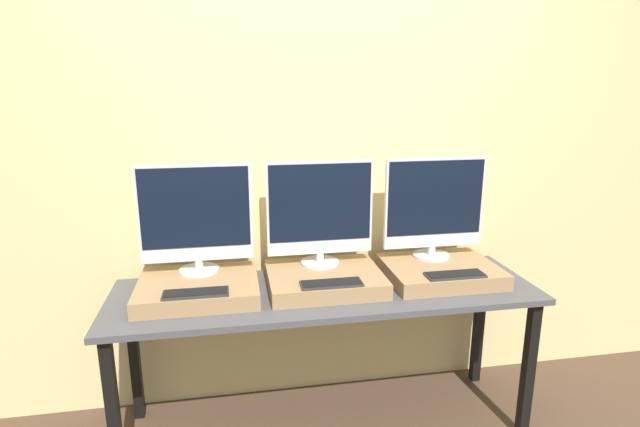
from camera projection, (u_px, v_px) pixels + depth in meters
wall_back at (313, 171)px, 2.69m from camera, size 8.00×0.04×2.60m
workbench at (326, 303)px, 2.48m from camera, size 2.08×0.63×0.78m
wooden_riser_left at (199, 288)px, 2.38m from camera, size 0.56×0.46×0.08m
monitor_left at (196, 218)px, 2.41m from camera, size 0.54×0.20×0.54m
keyboard_left at (196, 293)px, 2.20m from camera, size 0.29×0.10×0.01m
wooden_riser_center at (324, 279)px, 2.48m from camera, size 0.56×0.46×0.08m
monitor_center at (320, 212)px, 2.52m from camera, size 0.54×0.20×0.54m
keyboard_center at (331, 284)px, 2.31m from camera, size 0.29×0.10×0.01m
wooden_riser_right at (440, 271)px, 2.59m from camera, size 0.56×0.46×0.08m
monitor_right at (434, 207)px, 2.63m from camera, size 0.54×0.20×0.54m
keyboard_right at (455, 275)px, 2.42m from camera, size 0.29×0.10×0.01m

